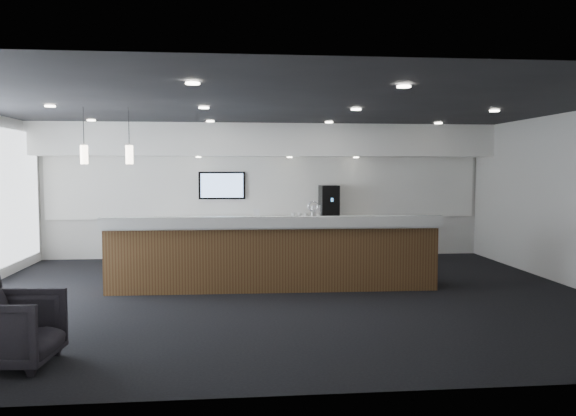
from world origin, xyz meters
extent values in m
plane|color=black|center=(0.00, 0.00, 0.00)|extent=(10.00, 10.00, 0.00)
cube|color=black|center=(0.00, 0.00, 3.00)|extent=(10.00, 8.00, 0.02)
cube|color=silver|center=(0.00, 4.00, 1.50)|extent=(10.00, 0.02, 3.00)
cube|color=white|center=(0.00, 3.55, 2.65)|extent=(10.00, 0.90, 0.70)
cube|color=white|center=(0.00, 3.97, 1.60)|extent=(9.80, 0.06, 1.40)
cube|color=gray|center=(0.00, 3.64, 0.45)|extent=(5.00, 0.60, 0.90)
cube|color=silver|center=(0.00, 3.64, 0.93)|extent=(5.06, 0.66, 0.05)
cylinder|color=silver|center=(-2.00, 3.32, 0.50)|extent=(0.60, 0.02, 0.02)
cylinder|color=silver|center=(-1.00, 3.32, 0.50)|extent=(0.60, 0.02, 0.02)
cylinder|color=silver|center=(0.00, 3.32, 0.50)|extent=(0.60, 0.02, 0.02)
cylinder|color=silver|center=(1.00, 3.32, 0.50)|extent=(0.60, 0.02, 0.02)
cylinder|color=silver|center=(2.00, 3.32, 0.50)|extent=(0.60, 0.02, 0.02)
cube|color=black|center=(-1.00, 3.91, 1.65)|extent=(1.05, 0.07, 0.62)
cube|color=blue|center=(-1.00, 3.87, 1.65)|extent=(0.95, 0.01, 0.54)
cylinder|color=#FFE6C6|center=(-2.40, 0.80, 2.25)|extent=(0.12, 0.12, 0.30)
cylinder|color=#FFE6C6|center=(-3.10, 0.80, 2.25)|extent=(0.12, 0.12, 0.30)
cube|color=#492D18|center=(-0.10, 0.52, 0.53)|extent=(5.47, 0.90, 1.05)
cube|color=silver|center=(-0.10, 0.52, 1.08)|extent=(5.55, 0.98, 0.06)
cube|color=silver|center=(-0.11, 0.10, 1.17)|extent=(5.54, 0.26, 0.18)
cylinder|color=silver|center=(0.59, 0.60, 1.25)|extent=(0.04, 0.04, 0.28)
torus|color=silver|center=(0.59, 0.54, 1.39)|extent=(0.19, 0.03, 0.19)
cube|color=black|center=(1.41, 3.68, 1.30)|extent=(0.42, 0.47, 0.70)
cube|color=silver|center=(1.41, 3.43, 0.96)|extent=(0.25, 0.12, 0.02)
cube|color=white|center=(-0.24, 3.52, 1.04)|extent=(0.14, 0.05, 0.19)
cube|color=white|center=(1.10, 3.57, 1.08)|extent=(0.20, 0.06, 0.26)
imported|color=black|center=(-3.00, -2.96, 0.38)|extent=(0.89, 0.87, 0.76)
imported|color=white|center=(1.57, 3.55, 1.00)|extent=(0.10, 0.10, 0.10)
imported|color=white|center=(1.43, 3.55, 1.00)|extent=(0.15, 0.15, 0.10)
imported|color=white|center=(1.29, 3.55, 1.00)|extent=(0.13, 0.13, 0.10)
imported|color=white|center=(1.15, 3.55, 1.00)|extent=(0.14, 0.14, 0.10)
imported|color=white|center=(1.01, 3.55, 1.00)|extent=(0.14, 0.14, 0.10)
imported|color=white|center=(0.87, 3.55, 1.00)|extent=(0.11, 0.11, 0.10)
imported|color=white|center=(0.73, 3.55, 1.00)|extent=(0.15, 0.15, 0.10)
imported|color=white|center=(0.59, 3.55, 1.00)|extent=(0.12, 0.12, 0.10)
camera|label=1|loc=(-0.77, -8.86, 2.03)|focal=35.00mm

